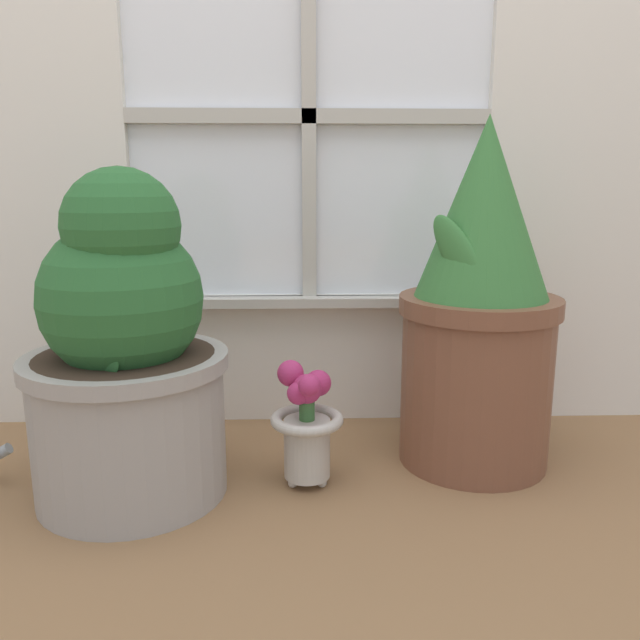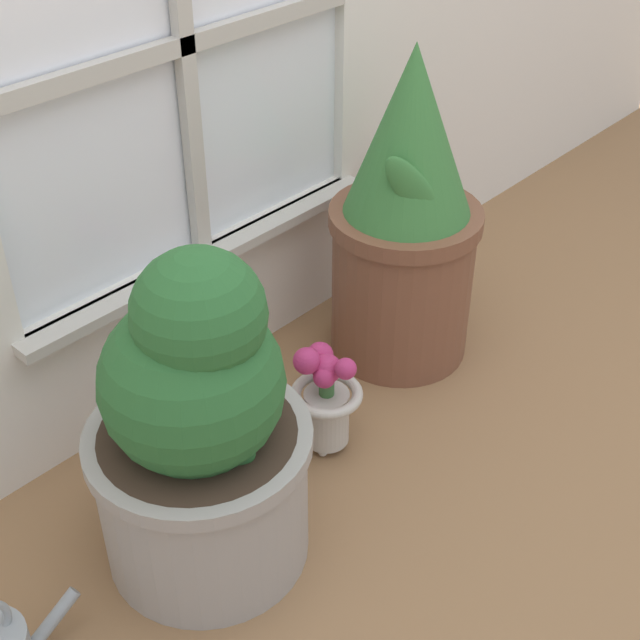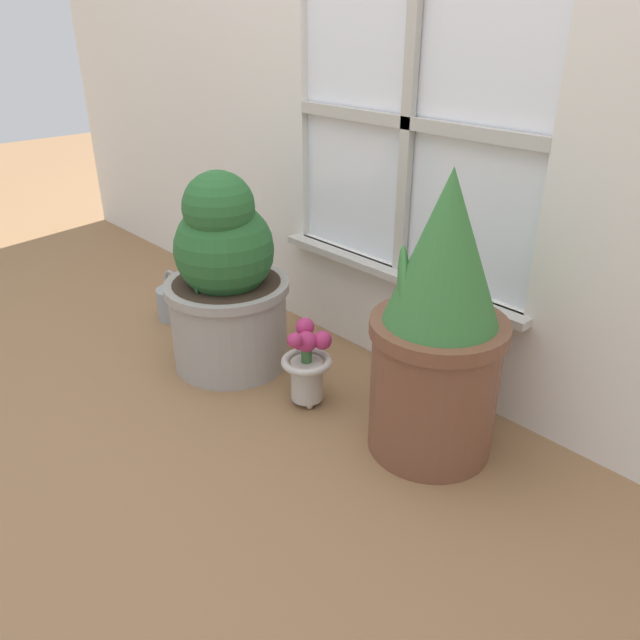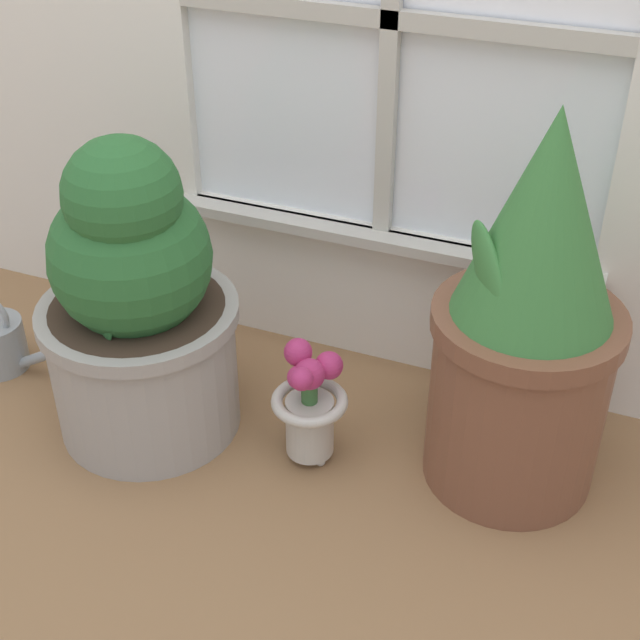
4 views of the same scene
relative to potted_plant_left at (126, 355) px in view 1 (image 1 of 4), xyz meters
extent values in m
plane|color=olive|center=(0.37, -0.13, -0.30)|extent=(10.00, 10.00, 0.00)
cube|color=silver|center=(0.37, 0.43, -0.12)|extent=(0.91, 0.05, 0.34)
cube|color=white|center=(0.37, 0.44, 0.50)|extent=(0.91, 0.02, 0.90)
cube|color=#BCB7AD|center=(0.37, 0.41, 0.50)|extent=(0.04, 0.02, 0.90)
cube|color=#BCB7AD|center=(0.37, 0.41, 0.50)|extent=(0.91, 0.02, 0.04)
cube|color=#BCB7AD|center=(0.37, 0.38, 0.03)|extent=(0.97, 0.06, 0.02)
cylinder|color=#9E9993|center=(0.00, 0.00, -0.15)|extent=(0.38, 0.38, 0.30)
cylinder|color=#9E9993|center=(0.00, 0.00, -0.01)|extent=(0.40, 0.40, 0.03)
cylinder|color=#38281E|center=(0.00, 0.00, 0.00)|extent=(0.35, 0.35, 0.01)
sphere|color=#28602D|center=(0.00, 0.00, 0.11)|extent=(0.32, 0.32, 0.32)
sphere|color=#28602D|center=(0.01, -0.02, 0.26)|extent=(0.22, 0.22, 0.22)
ellipsoid|color=#28602D|center=(-0.05, -0.08, 0.10)|extent=(0.20, 0.14, 0.25)
cylinder|color=brown|center=(0.74, 0.14, -0.10)|extent=(0.33, 0.33, 0.39)
cylinder|color=brown|center=(0.74, 0.14, 0.07)|extent=(0.35, 0.35, 0.04)
cylinder|color=#38281E|center=(0.74, 0.14, 0.09)|extent=(0.31, 0.31, 0.01)
cone|color=#387538|center=(0.74, 0.14, 0.28)|extent=(0.29, 0.29, 0.39)
ellipsoid|color=#387538|center=(0.68, 0.07, 0.19)|extent=(0.15, 0.14, 0.20)
sphere|color=#BCB7AD|center=(0.36, 0.06, -0.29)|extent=(0.02, 0.02, 0.02)
sphere|color=#BCB7AD|center=(0.33, 0.01, -0.29)|extent=(0.02, 0.02, 0.02)
sphere|color=#BCB7AD|center=(0.39, 0.01, -0.29)|extent=(0.02, 0.02, 0.02)
cylinder|color=#BCB7AD|center=(0.36, 0.03, -0.21)|extent=(0.10, 0.10, 0.13)
torus|color=#BCB7AD|center=(0.36, 0.03, -0.15)|extent=(0.15, 0.15, 0.02)
cylinder|color=#386633|center=(0.36, 0.03, -0.12)|extent=(0.03, 0.03, 0.07)
sphere|color=#B22D66|center=(0.36, 0.03, -0.08)|extent=(0.06, 0.06, 0.06)
sphere|color=#B22D66|center=(0.38, 0.07, -0.08)|extent=(0.06, 0.06, 0.06)
sphere|color=#B22D66|center=(0.33, 0.05, -0.06)|extent=(0.06, 0.06, 0.06)
sphere|color=#B22D66|center=(0.34, 0.02, -0.09)|extent=(0.05, 0.05, 0.05)
sphere|color=#B22D66|center=(0.36, -0.02, -0.06)|extent=(0.05, 0.05, 0.05)
camera|label=1|loc=(0.35, -1.20, 0.33)|focal=35.00mm
camera|label=2|loc=(-0.69, -0.93, 1.07)|focal=50.00mm
camera|label=3|loc=(1.57, -1.03, 0.79)|focal=35.00mm
camera|label=4|loc=(0.89, -1.23, 0.97)|focal=50.00mm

